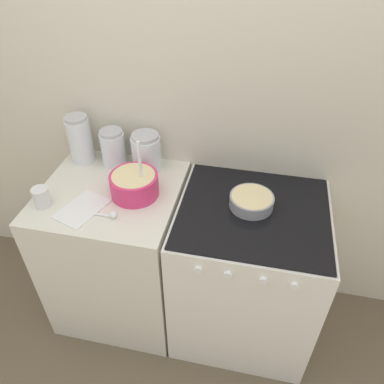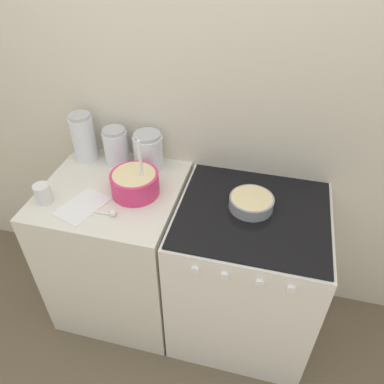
{
  "view_description": "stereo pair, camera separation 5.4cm",
  "coord_description": "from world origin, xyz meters",
  "views": [
    {
      "loc": [
        0.38,
        -1.05,
        2.15
      ],
      "look_at": [
        0.08,
        0.36,
        0.98
      ],
      "focal_mm": 35.0,
      "sensor_mm": 36.0,
      "label": 1
    },
    {
      "loc": [
        0.43,
        -1.04,
        2.15
      ],
      "look_at": [
        0.08,
        0.36,
        0.98
      ],
      "focal_mm": 35.0,
      "sensor_mm": 36.0,
      "label": 2
    }
  ],
  "objects": [
    {
      "name": "countertop_cabinet",
      "position": [
        -0.36,
        0.34,
        0.47
      ],
      "size": [
        0.72,
        0.69,
        0.93
      ],
      "color": "silver",
      "rests_on": "ground_plane"
    },
    {
      "name": "ground_plane",
      "position": [
        0.0,
        0.0,
        0.0
      ],
      "size": [
        12.0,
        12.0,
        0.0
      ],
      "primitive_type": "plane",
      "color": "brown"
    },
    {
      "name": "recipe_page",
      "position": [
        -0.43,
        0.18,
        0.94
      ],
      "size": [
        0.24,
        0.29,
        0.01
      ],
      "color": "white",
      "rests_on": "countertop_cabinet"
    },
    {
      "name": "baking_pan",
      "position": [
        0.37,
        0.38,
        0.97
      ],
      "size": [
        0.22,
        0.22,
        0.06
      ],
      "color": "gray",
      "rests_on": "stove"
    },
    {
      "name": "tin_can",
      "position": [
        -0.63,
        0.17,
        0.98
      ],
      "size": [
        0.08,
        0.08,
        0.1
      ],
      "color": "silver",
      "rests_on": "countertop_cabinet"
    },
    {
      "name": "storage_jar_right",
      "position": [
        -0.22,
        0.59,
        1.02
      ],
      "size": [
        0.16,
        0.16,
        0.21
      ],
      "color": "silver",
      "rests_on": "countertop_cabinet"
    },
    {
      "name": "stove",
      "position": [
        0.39,
        0.34,
        0.47
      ],
      "size": [
        0.76,
        0.71,
        0.93
      ],
      "color": "white",
      "rests_on": "ground_plane"
    },
    {
      "name": "measuring_spoon",
      "position": [
        -0.27,
        0.15,
        0.95
      ],
      "size": [
        0.12,
        0.04,
        0.04
      ],
      "color": "white",
      "rests_on": "countertop_cabinet"
    },
    {
      "name": "storage_jar_middle",
      "position": [
        -0.42,
        0.59,
        1.02
      ],
      "size": [
        0.14,
        0.14,
        0.21
      ],
      "color": "silver",
      "rests_on": "countertop_cabinet"
    },
    {
      "name": "wall_back",
      "position": [
        0.0,
        0.71,
        1.2
      ],
      "size": [
        4.54,
        0.05,
        2.4
      ],
      "color": "beige",
      "rests_on": "ground_plane"
    },
    {
      "name": "storage_jar_left",
      "position": [
        -0.61,
        0.59,
        1.05
      ],
      "size": [
        0.13,
        0.13,
        0.28
      ],
      "color": "silver",
      "rests_on": "countertop_cabinet"
    },
    {
      "name": "mixing_bowl",
      "position": [
        -0.22,
        0.35,
        1.0
      ],
      "size": [
        0.25,
        0.25,
        0.32
      ],
      "color": "#E0336B",
      "rests_on": "countertop_cabinet"
    }
  ]
}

